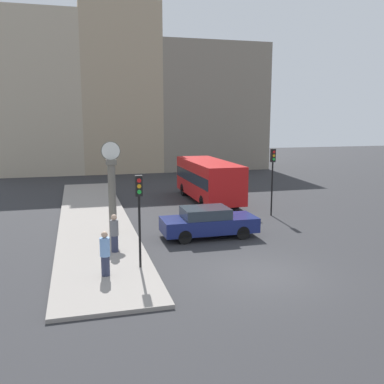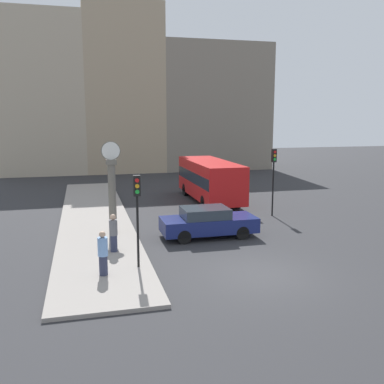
# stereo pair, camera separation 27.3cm
# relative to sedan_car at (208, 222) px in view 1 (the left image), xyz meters

# --- Properties ---
(ground_plane) EXTENTS (120.00, 120.00, 0.00)m
(ground_plane) POSITION_rel_sedan_car_xyz_m (0.47, -5.27, -0.74)
(ground_plane) COLOR #2D2D30
(sidewalk_corner) EXTENTS (3.71, 24.93, 0.14)m
(sidewalk_corner) POSITION_rel_sedan_car_xyz_m (-5.16, 5.19, -0.67)
(sidewalk_corner) COLOR gray
(sidewalk_corner) RESTS_ON ground_plane
(building_row) EXTENTS (28.24, 5.00, 16.89)m
(building_row) POSITION_rel_sedan_car_xyz_m (-0.08, 26.68, 6.90)
(building_row) COLOR #B7A88E
(building_row) RESTS_ON ground_plane
(sedan_car) EXTENTS (4.55, 1.85, 1.45)m
(sedan_car) POSITION_rel_sedan_car_xyz_m (0.00, 0.00, 0.00)
(sedan_car) COLOR navy
(sedan_car) RESTS_ON ground_plane
(bus_distant) EXTENTS (2.51, 8.12, 2.76)m
(bus_distant) POSITION_rel_sedan_car_xyz_m (2.66, 8.50, 0.84)
(bus_distant) COLOR red
(bus_distant) RESTS_ON ground_plane
(traffic_light_near) EXTENTS (0.26, 0.24, 3.48)m
(traffic_light_near) POSITION_rel_sedan_car_xyz_m (-3.83, -3.74, 1.90)
(traffic_light_near) COLOR black
(traffic_light_near) RESTS_ON sidewalk_corner
(traffic_light_far) EXTENTS (0.26, 0.24, 3.91)m
(traffic_light_far) POSITION_rel_sedan_car_xyz_m (4.94, 3.38, 2.06)
(traffic_light_far) COLOR black
(traffic_light_far) RESTS_ON ground_plane
(street_clock) EXTENTS (0.92, 0.48, 4.43)m
(street_clock) POSITION_rel_sedan_car_xyz_m (-4.37, 1.67, 1.51)
(street_clock) COLOR #666056
(street_clock) RESTS_ON sidewalk_corner
(pedestrian_blue_stripe) EXTENTS (0.36, 0.36, 1.61)m
(pedestrian_blue_stripe) POSITION_rel_sedan_car_xyz_m (-5.15, -4.26, 0.20)
(pedestrian_blue_stripe) COLOR #2D334C
(pedestrian_blue_stripe) RESTS_ON sidewalk_corner
(pedestrian_grey_jacket) EXTENTS (0.34, 0.34, 1.60)m
(pedestrian_grey_jacket) POSITION_rel_sedan_car_xyz_m (-4.59, -1.61, 0.21)
(pedestrian_grey_jacket) COLOR #2D334C
(pedestrian_grey_jacket) RESTS_ON sidewalk_corner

